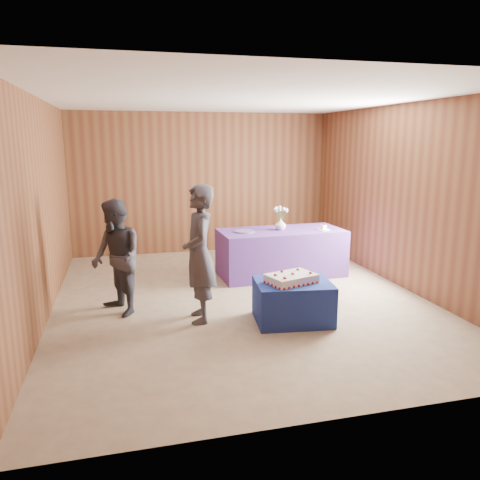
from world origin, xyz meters
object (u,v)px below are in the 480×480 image
object	(u,v)px
vase	(281,224)
guest_right	(116,258)
sheet_cake	(291,278)
guest_left	(199,254)
cake_table	(293,301)
serving_table	(281,253)

from	to	relation	value
vase	guest_right	distance (m)	2.83
sheet_cake	guest_right	xyz separation A→B (m)	(-2.03, 0.80, 0.18)
guest_left	cake_table	bearing A→B (deg)	76.98
sheet_cake	guest_left	distance (m)	1.14
vase	cake_table	bearing A→B (deg)	-104.56
serving_table	sheet_cake	xyz separation A→B (m)	(-0.56, -1.96, 0.18)
serving_table	vase	distance (m)	0.47
serving_table	vase	xyz separation A→B (m)	(-0.01, 0.02, 0.47)
cake_table	vase	xyz separation A→B (m)	(0.51, 1.96, 0.59)
sheet_cake	vase	bearing A→B (deg)	57.13
sheet_cake	serving_table	bearing A→B (deg)	56.69
serving_table	guest_right	xyz separation A→B (m)	(-2.58, -1.17, 0.36)
serving_table	guest_right	distance (m)	2.86
cake_table	sheet_cake	xyz separation A→B (m)	(-0.04, -0.02, 0.30)
cake_table	vase	world-z (taller)	vase
cake_table	guest_left	distance (m)	1.28
guest_left	guest_right	bearing A→B (deg)	-112.42
cake_table	guest_right	xyz separation A→B (m)	(-2.06, 0.78, 0.48)
sheet_cake	vase	size ratio (longest dim) A/B	3.66
serving_table	vase	world-z (taller)	vase
vase	guest_right	world-z (taller)	guest_right
sheet_cake	cake_table	bearing A→B (deg)	14.74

